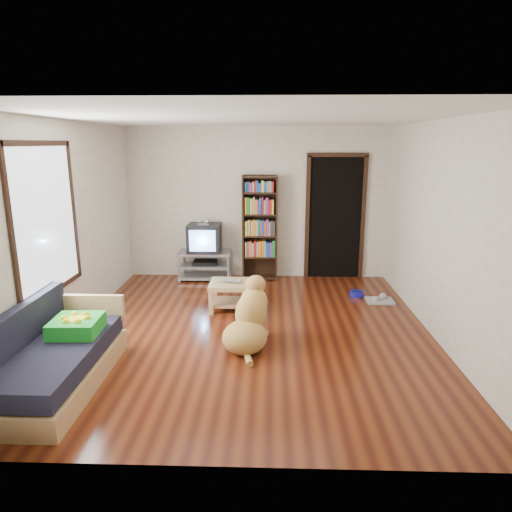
{
  "coord_description": "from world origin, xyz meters",
  "views": [
    {
      "loc": [
        0.24,
        -5.38,
        2.32
      ],
      "look_at": [
        0.05,
        0.34,
        0.9
      ],
      "focal_mm": 32.0,
      "sensor_mm": 36.0,
      "label": 1
    }
  ],
  "objects_px": {
    "grey_rag": "(380,301)",
    "bookshelf": "(260,222)",
    "green_cushion": "(77,326)",
    "sofa": "(53,361)",
    "coffee_table": "(229,290)",
    "laptop": "(229,282)",
    "dog": "(249,321)",
    "crt_tv": "(205,237)",
    "dog_bowl": "(357,294)",
    "tv_stand": "(205,264)"
  },
  "relations": [
    {
      "from": "grey_rag",
      "to": "dog",
      "type": "xyz_separation_m",
      "value": [
        -1.89,
        -1.57,
        0.29
      ]
    },
    {
      "from": "tv_stand",
      "to": "dog",
      "type": "height_order",
      "value": "dog"
    },
    {
      "from": "crt_tv",
      "to": "coffee_table",
      "type": "height_order",
      "value": "crt_tv"
    },
    {
      "from": "laptop",
      "to": "dog_bowl",
      "type": "xyz_separation_m",
      "value": [
        1.94,
        0.65,
        -0.37
      ]
    },
    {
      "from": "dog",
      "to": "green_cushion",
      "type": "bearing_deg",
      "value": -158.93
    },
    {
      "from": "tv_stand",
      "to": "sofa",
      "type": "xyz_separation_m",
      "value": [
        -0.97,
        -3.63,
        -0.01
      ]
    },
    {
      "from": "green_cushion",
      "to": "tv_stand",
      "type": "bearing_deg",
      "value": 73.14
    },
    {
      "from": "dog_bowl",
      "to": "sofa",
      "type": "distance_m",
      "value": 4.46
    },
    {
      "from": "grey_rag",
      "to": "crt_tv",
      "type": "xyz_separation_m",
      "value": [
        -2.79,
        1.1,
        0.73
      ]
    },
    {
      "from": "grey_rag",
      "to": "tv_stand",
      "type": "distance_m",
      "value": 3.0
    },
    {
      "from": "grey_rag",
      "to": "tv_stand",
      "type": "xyz_separation_m",
      "value": [
        -2.79,
        1.08,
        0.25
      ]
    },
    {
      "from": "crt_tv",
      "to": "bookshelf",
      "type": "distance_m",
      "value": 0.99
    },
    {
      "from": "green_cushion",
      "to": "tv_stand",
      "type": "distance_m",
      "value": 3.44
    },
    {
      "from": "dog_bowl",
      "to": "crt_tv",
      "type": "distance_m",
      "value": 2.72
    },
    {
      "from": "sofa",
      "to": "tv_stand",
      "type": "bearing_deg",
      "value": 74.98
    },
    {
      "from": "crt_tv",
      "to": "green_cushion",
      "type": "bearing_deg",
      "value": -104.25
    },
    {
      "from": "grey_rag",
      "to": "coffee_table",
      "type": "height_order",
      "value": "coffee_table"
    },
    {
      "from": "green_cushion",
      "to": "laptop",
      "type": "xyz_separation_m",
      "value": [
        1.4,
        1.84,
        -0.09
      ]
    },
    {
      "from": "tv_stand",
      "to": "coffee_table",
      "type": "distance_m",
      "value": 1.55
    },
    {
      "from": "green_cushion",
      "to": "bookshelf",
      "type": "distance_m",
      "value": 3.9
    },
    {
      "from": "tv_stand",
      "to": "crt_tv",
      "type": "xyz_separation_m",
      "value": [
        0.0,
        0.02,
        0.47
      ]
    },
    {
      "from": "green_cushion",
      "to": "laptop",
      "type": "relative_size",
      "value": 1.47
    },
    {
      "from": "bookshelf",
      "to": "dog",
      "type": "height_order",
      "value": "bookshelf"
    },
    {
      "from": "laptop",
      "to": "bookshelf",
      "type": "height_order",
      "value": "bookshelf"
    },
    {
      "from": "green_cushion",
      "to": "dog",
      "type": "bearing_deg",
      "value": 18.56
    },
    {
      "from": "sofa",
      "to": "dog",
      "type": "xyz_separation_m",
      "value": [
        1.87,
        0.98,
        0.04
      ]
    },
    {
      "from": "green_cushion",
      "to": "sofa",
      "type": "distance_m",
      "value": 0.41
    },
    {
      "from": "coffee_table",
      "to": "dog",
      "type": "height_order",
      "value": "dog"
    },
    {
      "from": "bookshelf",
      "to": "coffee_table",
      "type": "relative_size",
      "value": 3.27
    },
    {
      "from": "laptop",
      "to": "grey_rag",
      "type": "bearing_deg",
      "value": 24.1
    },
    {
      "from": "coffee_table",
      "to": "laptop",
      "type": "bearing_deg",
      "value": -90.0
    },
    {
      "from": "green_cushion",
      "to": "grey_rag",
      "type": "bearing_deg",
      "value": 29.14
    },
    {
      "from": "green_cushion",
      "to": "dog",
      "type": "distance_m",
      "value": 1.88
    },
    {
      "from": "tv_stand",
      "to": "crt_tv",
      "type": "relative_size",
      "value": 1.55
    },
    {
      "from": "green_cushion",
      "to": "coffee_table",
      "type": "bearing_deg",
      "value": 50.65
    },
    {
      "from": "crt_tv",
      "to": "sofa",
      "type": "distance_m",
      "value": 3.81
    },
    {
      "from": "grey_rag",
      "to": "bookshelf",
      "type": "bearing_deg",
      "value": 147.4
    },
    {
      "from": "crt_tv",
      "to": "coffee_table",
      "type": "xyz_separation_m",
      "value": [
        0.55,
        -1.47,
        -0.46
      ]
    },
    {
      "from": "laptop",
      "to": "grey_rag",
      "type": "height_order",
      "value": "laptop"
    },
    {
      "from": "dog",
      "to": "dog_bowl",
      "type": "bearing_deg",
      "value": 48.8
    },
    {
      "from": "laptop",
      "to": "crt_tv",
      "type": "distance_m",
      "value": 1.64
    },
    {
      "from": "dog_bowl",
      "to": "bookshelf",
      "type": "xyz_separation_m",
      "value": [
        -1.54,
        0.93,
        0.96
      ]
    },
    {
      "from": "grey_rag",
      "to": "bookshelf",
      "type": "relative_size",
      "value": 0.22
    },
    {
      "from": "tv_stand",
      "to": "crt_tv",
      "type": "distance_m",
      "value": 0.47
    },
    {
      "from": "coffee_table",
      "to": "dog",
      "type": "distance_m",
      "value": 1.25
    },
    {
      "from": "green_cushion",
      "to": "grey_rag",
      "type": "relative_size",
      "value": 1.18
    },
    {
      "from": "bookshelf",
      "to": "sofa",
      "type": "relative_size",
      "value": 1.0
    },
    {
      "from": "grey_rag",
      "to": "sofa",
      "type": "distance_m",
      "value": 4.55
    },
    {
      "from": "crt_tv",
      "to": "sofa",
      "type": "relative_size",
      "value": 0.32
    },
    {
      "from": "dog_bowl",
      "to": "grey_rag",
      "type": "relative_size",
      "value": 0.55
    }
  ]
}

